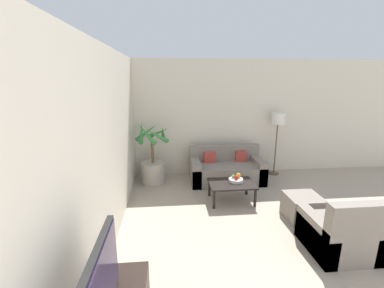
% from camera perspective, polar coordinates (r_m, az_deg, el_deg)
% --- Properties ---
extents(wall_back, '(8.09, 0.06, 2.70)m').
position_cam_1_polar(wall_back, '(6.52, 16.94, 5.70)').
color(wall_back, beige).
rests_on(wall_back, ground_plane).
extents(wall_left, '(0.06, 8.14, 2.70)m').
position_cam_1_polar(wall_left, '(2.93, -21.32, -4.99)').
color(wall_left, beige).
rests_on(wall_left, ground_plane).
extents(potted_palm, '(0.79, 0.80, 1.40)m').
position_cam_1_polar(potted_palm, '(5.73, -8.67, -4.46)').
color(potted_palm, '#ADA393').
rests_on(potted_palm, ground_plane).
extents(sofa_loveseat, '(1.62, 0.79, 0.77)m').
position_cam_1_polar(sofa_loveseat, '(5.87, 7.63, -5.68)').
color(sofa_loveseat, gray).
rests_on(sofa_loveseat, ground_plane).
extents(floor_lamp, '(0.31, 0.31, 1.50)m').
position_cam_1_polar(floor_lamp, '(6.31, 18.54, 4.54)').
color(floor_lamp, brown).
rests_on(floor_lamp, ground_plane).
extents(coffee_table, '(0.85, 0.60, 0.37)m').
position_cam_1_polar(coffee_table, '(4.93, 8.80, -9.05)').
color(coffee_table, black).
rests_on(coffee_table, ground_plane).
extents(fruit_bowl, '(0.27, 0.27, 0.06)m').
position_cam_1_polar(fruit_bowl, '(4.97, 9.72, -7.92)').
color(fruit_bowl, beige).
rests_on(fruit_bowl, coffee_table).
extents(apple_red, '(0.08, 0.08, 0.08)m').
position_cam_1_polar(apple_red, '(4.91, 9.81, -7.37)').
color(apple_red, red).
rests_on(apple_red, fruit_bowl).
extents(apple_green, '(0.06, 0.06, 0.06)m').
position_cam_1_polar(apple_green, '(4.98, 9.14, -7.10)').
color(apple_green, olive).
rests_on(apple_green, fruit_bowl).
extents(orange_fruit, '(0.09, 0.09, 0.09)m').
position_cam_1_polar(orange_fruit, '(5.01, 10.26, -6.87)').
color(orange_fruit, orange).
rests_on(orange_fruit, fruit_bowl).
extents(armchair, '(0.79, 0.79, 0.86)m').
position_cam_1_polar(armchair, '(4.11, 30.06, -16.91)').
color(armchair, gray).
rests_on(armchair, ground_plane).
extents(ottoman, '(0.54, 0.52, 0.41)m').
position_cam_1_polar(ottoman, '(4.74, 23.37, -12.75)').
color(ottoman, gray).
rests_on(ottoman, ground_plane).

